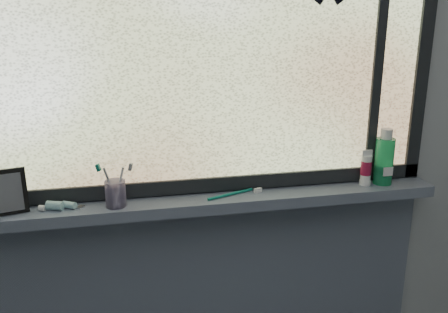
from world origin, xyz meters
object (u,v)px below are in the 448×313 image
Objects in this scene: toothbrush_cup at (116,194)px; cream_tube at (366,166)px; mouthwash_bottle at (384,156)px; vanity_mirror at (7,192)px.

toothbrush_cup is 0.94× the size of cream_tube.
toothbrush_cup is at bearing -178.78° from mouthwash_bottle.
cream_tube is (-0.07, 0.00, -0.03)m from mouthwash_bottle.
mouthwash_bottle reaches higher than toothbrush_cup.
cream_tube is at bearing 179.29° from mouthwash_bottle.
vanity_mirror is at bearing -179.52° from mouthwash_bottle.
cream_tube reaches higher than toothbrush_cup.
cream_tube is (1.23, 0.01, -0.00)m from vanity_mirror.
toothbrush_cup is 0.90m from cream_tube.
mouthwash_bottle is at bearing 1.22° from toothbrush_cup.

